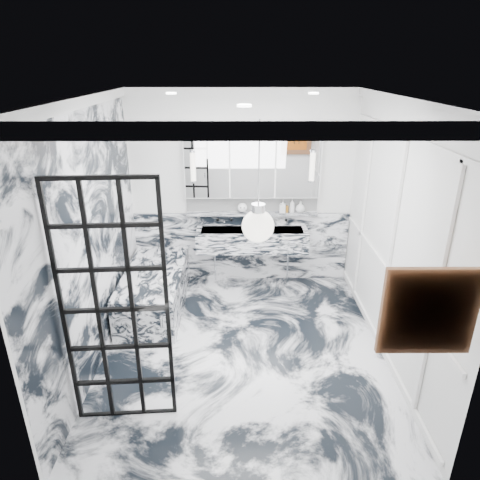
{
  "coord_description": "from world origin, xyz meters",
  "views": [
    {
      "loc": [
        -0.05,
        -4.16,
        3.1
      ],
      "look_at": [
        -0.03,
        0.5,
        1.16
      ],
      "focal_mm": 32.0,
      "sensor_mm": 36.0,
      "label": 1
    }
  ],
  "objects_px": {
    "crittall_door": "(115,310)",
    "trough_sink": "(252,239)",
    "mirror_cabinet": "(252,162)",
    "bathtub": "(155,290)"
  },
  "relations": [
    {
      "from": "crittall_door",
      "to": "trough_sink",
      "type": "height_order",
      "value": "crittall_door"
    },
    {
      "from": "trough_sink",
      "to": "mirror_cabinet",
      "type": "height_order",
      "value": "mirror_cabinet"
    },
    {
      "from": "mirror_cabinet",
      "to": "bathtub",
      "type": "bearing_deg",
      "value": -147.94
    },
    {
      "from": "trough_sink",
      "to": "bathtub",
      "type": "xyz_separation_m",
      "value": [
        -1.33,
        -0.66,
        -0.45
      ]
    },
    {
      "from": "mirror_cabinet",
      "to": "bathtub",
      "type": "relative_size",
      "value": 1.15
    },
    {
      "from": "crittall_door",
      "to": "mirror_cabinet",
      "type": "height_order",
      "value": "mirror_cabinet"
    },
    {
      "from": "crittall_door",
      "to": "mirror_cabinet",
      "type": "relative_size",
      "value": 1.21
    },
    {
      "from": "bathtub",
      "to": "trough_sink",
      "type": "bearing_deg",
      "value": 26.48
    },
    {
      "from": "crittall_door",
      "to": "bathtub",
      "type": "height_order",
      "value": "crittall_door"
    },
    {
      "from": "crittall_door",
      "to": "bathtub",
      "type": "xyz_separation_m",
      "value": [
        -0.07,
        1.92,
        -0.88
      ]
    }
  ]
}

